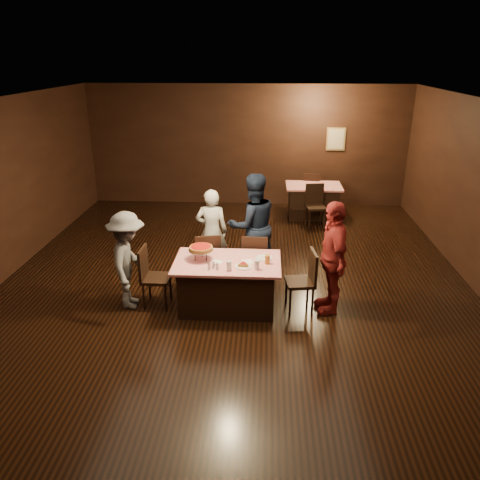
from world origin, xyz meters
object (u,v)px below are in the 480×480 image
chair_far_right (255,259)px  diner_red_shirt (332,257)px  plate_empty (264,258)px  diner_white_jacket (212,231)px  chair_far_left (208,258)px  main_table (228,284)px  chair_back_near (316,206)px  pizza_stand (201,248)px  back_table (313,201)px  diner_navy_hoodie (253,226)px  chair_end_right (300,281)px  glass_amber (267,259)px  chair_back_far (311,190)px  glass_front_left (229,266)px  chair_end_left (156,277)px  diner_grey_knit (128,261)px  glass_front_right (257,265)px

chair_far_right → diner_red_shirt: bearing=149.7°
plate_empty → diner_white_jacket: bearing=130.2°
chair_far_left → chair_far_right: same height
main_table → chair_back_near: size_ratio=1.68×
chair_back_near → pizza_stand: 4.27m
back_table → pizza_stand: bearing=-115.4°
pizza_stand → diner_navy_hoodie: bearing=56.6°
chair_end_right → diner_red_shirt: diner_red_shirt is taller
glass_amber → chair_back_far: bearing=78.0°
glass_front_left → chair_far_left: bearing=113.2°
chair_end_right → chair_back_far: size_ratio=1.00×
chair_far_left → glass_amber: bearing=128.7°
chair_end_left → chair_end_right: (2.20, 0.00, 0.00)m
chair_far_right → chair_end_right: (0.70, -0.75, 0.00)m
diner_grey_knit → glass_amber: diner_grey_knit is taller
back_table → plate_empty: bearing=-104.8°
main_table → glass_front_right: (0.45, -0.25, 0.46)m
chair_back_far → diner_grey_knit: size_ratio=0.62×
chair_end_left → chair_end_right: 2.20m
diner_white_jacket → diner_red_shirt: diner_red_shirt is taller
chair_far_right → chair_far_left: bearing=2.3°
chair_end_right → chair_back_far: same height
chair_far_left → chair_back_far: bearing=-128.5°
chair_end_right → plate_empty: size_ratio=3.80×
diner_white_jacket → main_table: bearing=106.1°
back_table → diner_red_shirt: (-0.12, -4.44, 0.49)m
chair_end_left → chair_back_far: 5.76m
chair_back_near → glass_amber: (-1.08, -3.79, 0.37)m
chair_back_near → chair_end_left: bearing=-135.6°
chair_far_left → chair_back_far: (2.08, 4.29, 0.00)m
diner_white_jacket → diner_navy_hoodie: (0.72, -0.08, 0.15)m
plate_empty → diner_grey_knit: bearing=-174.5°
diner_grey_knit → chair_end_right: bearing=-95.5°
chair_end_right → chair_back_far: 5.08m
chair_back_near → glass_front_right: chair_back_near is taller
main_table → chair_far_left: (-0.40, 0.75, 0.09)m
main_table → glass_amber: size_ratio=11.43×
chair_end_right → diner_red_shirt: size_ratio=0.55×
chair_end_right → chair_far_left: bearing=-124.6°
diner_navy_hoodie → diner_red_shirt: bearing=116.0°
diner_white_jacket → glass_amber: 1.63m
chair_far_right → diner_red_shirt: size_ratio=0.55×
diner_grey_knit → glass_front_right: bearing=-102.5°
diner_grey_knit → diner_navy_hoodie: bearing=-63.0°
diner_grey_knit → diner_red_shirt: (3.06, 0.05, 0.11)m
glass_front_left → glass_amber: bearing=24.4°
diner_white_jacket → pizza_stand: bearing=88.3°
chair_back_far → chair_end_left: bearing=67.0°
main_table → back_table: (1.68, 4.44, 0.00)m
back_table → glass_amber: glass_amber is taller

